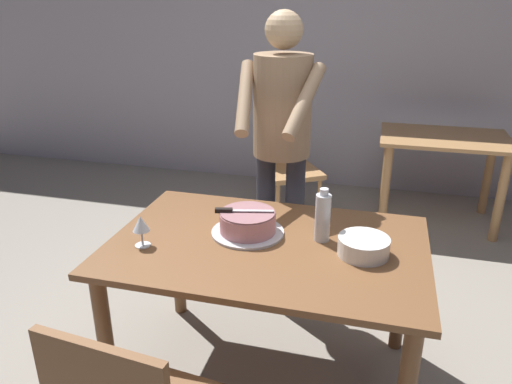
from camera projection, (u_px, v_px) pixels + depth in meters
name	position (u px, v px, depth m)	size (l,w,h in m)	color
ground_plane	(266.00, 374.00, 2.47)	(14.00, 14.00, 0.00)	gray
back_wall	(340.00, 46.00, 4.51)	(10.00, 0.12, 2.70)	#ADA8B2
main_dining_table	(267.00, 265.00, 2.23)	(1.41, 0.93, 0.75)	brown
cake_on_platter	(248.00, 223.00, 2.25)	(0.34, 0.34, 0.11)	silver
cake_knife	(232.00, 210.00, 2.23)	(0.27, 0.08, 0.02)	silver
plate_stack	(363.00, 247.00, 2.07)	(0.22, 0.22, 0.08)	white
wine_glass_near	(141.00, 225.00, 2.12)	(0.08, 0.08, 0.14)	silver
water_bottle	(323.00, 217.00, 2.17)	(0.07, 0.07, 0.25)	silver
person_cutting_cake	(282.00, 133.00, 2.69)	(0.47, 0.56, 1.72)	#2D2D38
background_table	(442.00, 155.00, 3.95)	(1.00, 0.70, 0.74)	tan
background_chair_0	(288.00, 162.00, 4.07)	(0.61, 0.61, 0.90)	tan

